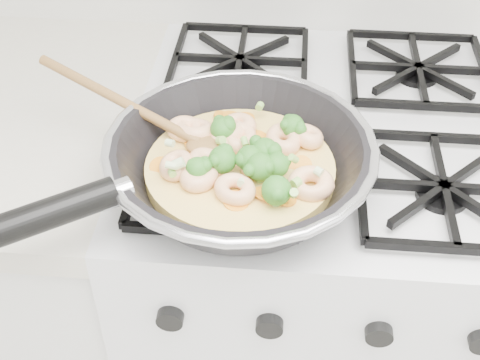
{
  "coord_description": "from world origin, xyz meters",
  "views": [
    {
      "loc": [
        -0.06,
        0.89,
        1.5
      ],
      "look_at": [
        -0.12,
        1.53,
        0.93
      ],
      "focal_mm": 48.71,
      "sensor_mm": 36.0,
      "label": 1
    }
  ],
  "objects": [
    {
      "name": "skillet",
      "position": [
        -0.13,
        1.52,
        0.96
      ],
      "size": [
        0.48,
        0.39,
        0.1
      ],
      "rotation": [
        0.0,
        0.0,
        0.25
      ],
      "color": "black",
      "rests_on": "stove"
    },
    {
      "name": "stove",
      "position": [
        0.0,
        1.7,
        0.46
      ],
      "size": [
        0.6,
        0.6,
        0.92
      ],
      "color": "white",
      "rests_on": "ground"
    }
  ]
}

